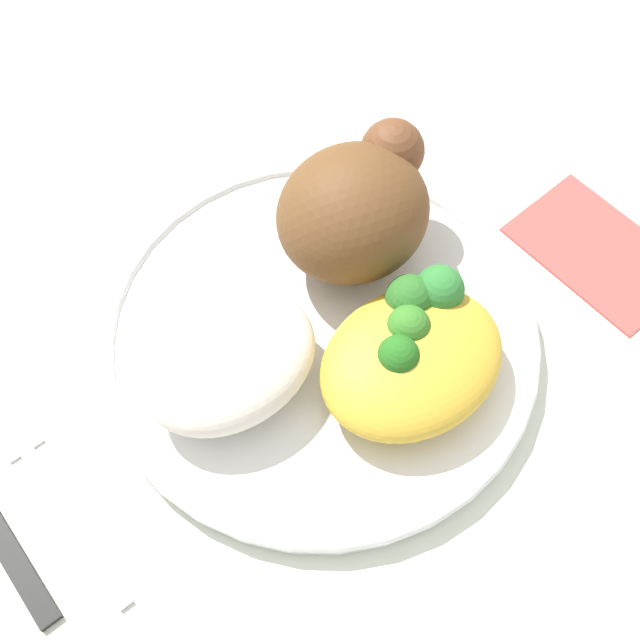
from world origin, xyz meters
TOP-DOWN VIEW (x-y plane):
  - ground_plane at (0.00, 0.00)m, footprint 2.00×2.00m
  - plate at (0.00, 0.00)m, footprint 0.26×0.26m
  - roasted_chicken at (0.05, 0.03)m, footprint 0.11×0.09m
  - rice_pile at (-0.06, 0.01)m, footprint 0.10×0.08m
  - mac_cheese_with_broccoli at (0.02, -0.05)m, footprint 0.11×0.09m
  - fork at (-0.18, 0.02)m, footprint 0.02×0.14m
  - napkin at (0.19, -0.06)m, footprint 0.08×0.11m

SIDE VIEW (x-z plane):
  - ground_plane at x=0.00m, z-range 0.00..0.00m
  - napkin at x=0.19m, z-range 0.00..0.00m
  - fork at x=-0.18m, z-range 0.00..0.01m
  - plate at x=0.00m, z-range 0.00..0.02m
  - mac_cheese_with_broccoli at x=0.02m, z-range 0.02..0.06m
  - rice_pile at x=-0.06m, z-range 0.02..0.06m
  - roasted_chicken at x=0.05m, z-range 0.02..0.10m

